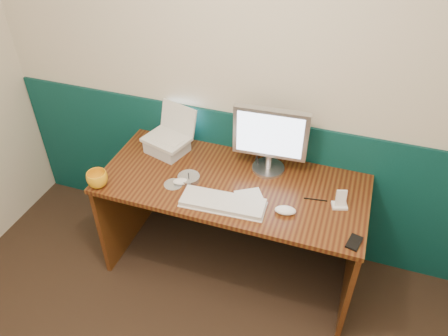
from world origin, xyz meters
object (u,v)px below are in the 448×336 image
at_px(desk, 231,227).
at_px(mug, 97,179).
at_px(keyboard, 223,203).
at_px(camcorder, 260,151).
at_px(laptop, 165,126).
at_px(monitor, 270,140).

xyz_separation_m(desk, mug, (-0.74, -0.28, 0.42)).
bearing_deg(keyboard, mug, -177.35).
xyz_separation_m(mug, camcorder, (0.84, 0.53, 0.04)).
bearing_deg(mug, laptop, 62.01).
relative_size(desk, keyboard, 3.39).
distance_m(desk, keyboard, 0.44).
height_order(monitor, camcorder, monitor).
relative_size(desk, laptop, 5.83).
bearing_deg(mug, camcorder, 31.98).
distance_m(desk, monitor, 0.65).
xyz_separation_m(monitor, mug, (-0.91, -0.48, -0.17)).
height_order(laptop, monitor, monitor).
bearing_deg(desk, keyboard, -86.76).
bearing_deg(desk, laptop, 161.63).
distance_m(keyboard, mug, 0.76).
xyz_separation_m(keyboard, mug, (-0.75, -0.08, 0.04)).
relative_size(monitor, keyboard, 0.93).
bearing_deg(monitor, mug, -155.66).
bearing_deg(monitor, camcorder, 141.69).
height_order(mug, camcorder, camcorder).
distance_m(mug, camcorder, 1.00).
xyz_separation_m(laptop, mug, (-0.24, -0.45, -0.15)).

